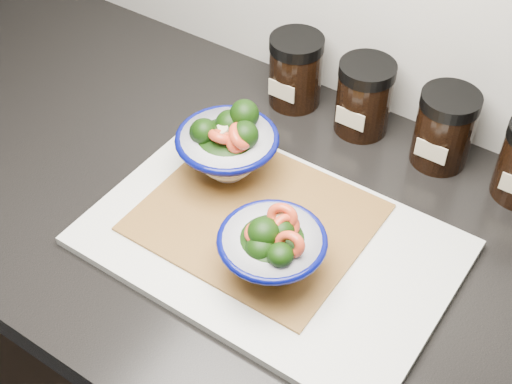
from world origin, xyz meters
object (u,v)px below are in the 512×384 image
Objects in this scene: bowl_left at (228,146)px; spice_jar_c at (444,128)px; spice_jar_a at (296,71)px; cutting_board at (270,243)px; spice_jar_b at (364,97)px; bowl_right at (272,248)px.

bowl_left is 1.23× the size of spice_jar_c.
bowl_left reaches higher than spice_jar_a.
bowl_left is (-0.11, 0.07, 0.05)m from cutting_board.
bowl_left is 1.23× the size of spice_jar_b.
spice_jar_a reaches higher than cutting_board.
bowl_left is 0.30m from spice_jar_c.
spice_jar_a is at bearing 116.29° from cutting_board.
spice_jar_c is at bearing 68.36° from cutting_board.
bowl_right and spice_jar_c have the same top height.
spice_jar_c is (0.22, 0.20, -0.00)m from bowl_left.
cutting_board is at bearing -86.37° from spice_jar_b.
cutting_board is 3.98× the size of spice_jar_c.
bowl_right and spice_jar_b have the same top height.
bowl_right is at bearing -37.93° from bowl_left.
spice_jar_b is at bearing 98.59° from bowl_right.
bowl_left is at bearing 148.82° from cutting_board.
bowl_left is 0.20m from spice_jar_a.
cutting_board is 0.31m from spice_jar_a.
spice_jar_c is at bearing 0.00° from spice_jar_b.
spice_jar_a is at bearing 180.00° from spice_jar_c.
bowl_right is at bearing -55.17° from cutting_board.
spice_jar_a is (-0.13, 0.27, 0.05)m from cutting_board.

